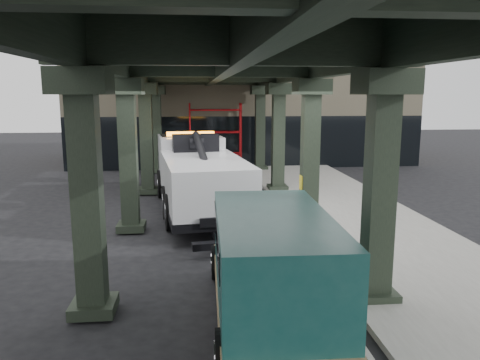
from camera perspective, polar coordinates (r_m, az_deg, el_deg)
ground at (r=14.10m, az=-0.15°, el=-8.23°), size 90.00×90.00×0.00m
sidewalk at (r=16.94m, az=14.57°, el=-5.10°), size 5.00×40.00×0.15m
lane_stripe at (r=16.22m, az=5.18°, el=-5.74°), size 0.12×38.00×0.01m
viaduct at (r=15.36m, az=-2.43°, el=13.96°), size 7.40×32.00×6.40m
building at (r=33.47m, az=-0.02°, el=9.53°), size 22.00×10.00×8.00m
scaffolding at (r=28.08m, az=-3.02°, el=5.48°), size 3.08×0.88×4.00m
tow_truck at (r=18.30m, az=-5.23°, el=0.94°), size 3.71×9.68×3.10m
towed_van at (r=9.32m, az=3.74°, el=-10.12°), size 2.42×5.74×2.31m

